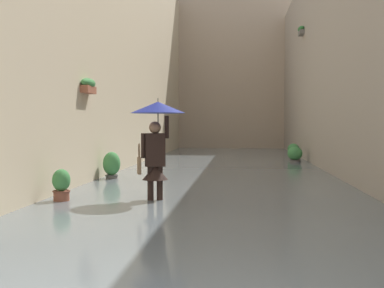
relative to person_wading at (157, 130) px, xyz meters
name	(u,v)px	position (x,y,z in m)	size (l,w,h in m)	color
ground_plane	(223,174)	(-1.05, -7.14, -1.55)	(68.51, 68.51, 0.00)	slate
flood_water	(223,171)	(-1.05, -7.14, -1.46)	(7.31, 33.41, 0.20)	slate
building_facade_left	(350,50)	(-5.20, -7.14, 2.55)	(2.04, 31.41, 8.21)	#A89989
building_facade_right	(103,38)	(3.11, -7.14, 3.09)	(2.04, 31.41, 9.30)	beige
building_facade_far	(231,64)	(-1.05, -21.75, 3.99)	(10.11, 1.80, 11.10)	tan
person_wading	(157,130)	(0.00, 0.00, 0.00)	(1.07, 1.07, 2.18)	#4C4233
potted_plant_mid_right	(112,167)	(1.87, -3.61, -1.03)	(0.47, 0.47, 0.93)	#66605B
potted_plant_mid_left	(293,151)	(-3.99, -12.64, -1.07)	(0.51, 0.51, 0.82)	#66605B
potted_plant_far_right	(61,189)	(1.82, 0.26, -1.12)	(0.35, 0.35, 0.81)	brown
potted_plant_far_left	(295,156)	(-3.76, -10.02, -1.11)	(0.58, 0.58, 0.80)	#66605B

